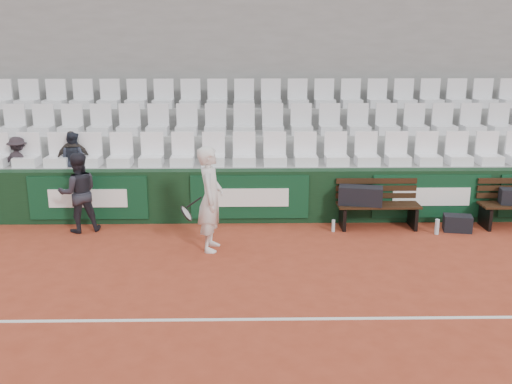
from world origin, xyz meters
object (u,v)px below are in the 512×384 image
ball_kid (79,193)px  spectator_b (72,137)px  water_bottle_far (437,227)px  spectator_a (16,140)px  bench_left (378,216)px  sports_bag_ground (457,223)px  spectator_c (71,137)px  water_bottle_near (333,226)px  tennis_player (210,199)px  sports_bag_left (360,195)px

ball_kid → spectator_b: (-0.36, 1.03, 0.84)m
water_bottle_far → spectator_a: (-7.82, 1.33, 1.37)m
bench_left → ball_kid: size_ratio=1.04×
sports_bag_ground → spectator_c: (-7.18, 1.16, 1.40)m
bench_left → ball_kid: bearing=-179.0°
bench_left → spectator_c: bearing=170.8°
water_bottle_near → ball_kid: (-4.57, 0.12, 0.61)m
spectator_b → spectator_c: bearing=-20.8°
tennis_player → spectator_b: 3.49m
water_bottle_far → spectator_c: spectator_c is taller
ball_kid → water_bottle_far: bearing=156.5°
sports_bag_left → ball_kid: ball_kid is taller
bench_left → sports_bag_ground: (1.40, -0.23, -0.08)m
tennis_player → spectator_c: spectator_c is taller
ball_kid → spectator_c: (-0.36, 1.03, 0.83)m
tennis_player → ball_kid: 2.61m
ball_kid → spectator_c: spectator_c is taller
water_bottle_near → ball_kid: 4.61m
water_bottle_far → sports_bag_ground: bearing=21.4°
water_bottle_near → spectator_a: (-5.99, 1.15, 1.39)m
spectator_c → bench_left: bearing=-172.3°
water_bottle_near → bench_left: bearing=14.3°
bench_left → spectator_a: (-6.84, 0.94, 1.28)m
water_bottle_near → spectator_a: 6.26m
tennis_player → water_bottle_far: bearing=9.6°
tennis_player → spectator_a: spectator_a is taller
sports_bag_ground → spectator_a: bearing=172.0°
water_bottle_far → spectator_b: 7.03m
ball_kid → spectator_a: spectator_a is taller
water_bottle_far → spectator_a: spectator_a is taller
water_bottle_far → spectator_c: bearing=168.9°
spectator_b → spectator_a: bearing=-20.8°
sports_bag_left → ball_kid: bearing=-179.0°
ball_kid → spectator_b: bearing=-91.7°
bench_left → sports_bag_left: size_ratio=1.92×
sports_bag_left → sports_bag_ground: sports_bag_left is taller
water_bottle_near → tennis_player: (-2.15, -0.85, 0.75)m
sports_bag_left → water_bottle_far: (1.31, -0.39, -0.48)m
bench_left → sports_bag_ground: bench_left is taller
water_bottle_near → spectator_c: spectator_c is taller
ball_kid → water_bottle_near: bearing=157.7°
tennis_player → spectator_a: bearing=152.4°
tennis_player → sports_bag_left: bearing=21.8°
spectator_a → spectator_c: (1.06, 0.00, 0.05)m
sports_bag_ground → spectator_b: (-7.18, 1.16, 1.41)m
sports_bag_left → water_bottle_near: sports_bag_left is taller
sports_bag_ground → spectator_c: size_ratio=0.44×
water_bottle_near → water_bottle_far: size_ratio=0.80×
tennis_player → ball_kid: size_ratio=1.20×
sports_bag_ground → water_bottle_near: bearing=179.7°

